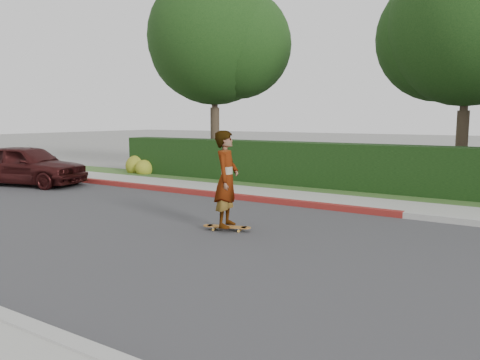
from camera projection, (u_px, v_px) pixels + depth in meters
The scene contains 14 objects.
ground at pixel (283, 255), 7.90m from camera, with size 120.00×120.00×0.00m, color slate.
road at pixel (283, 255), 7.90m from camera, with size 60.00×8.00×0.01m, color #2D2D30.
curb_near at pixel (85, 353), 4.47m from camera, with size 60.00×0.20×0.15m, color #9E9E99.
curb_far at pixel (361, 210), 11.31m from camera, with size 60.00×0.20×0.15m, color #9E9E99.
curb_red_section at pixel (197, 193), 13.98m from camera, with size 12.00×0.21×0.15m, color maroon.
sidewalk_far at pixel (372, 205), 12.06m from camera, with size 60.00×1.60×0.12m, color gray.
planting_strip at pixel (389, 197), 13.40m from camera, with size 60.00×1.60×0.10m, color #2D4C1E.
hedge at pixel (303, 165), 15.41m from camera, with size 15.00×1.00×1.50m, color black.
flowering_shrub at pixel (139, 167), 18.83m from camera, with size 1.40×1.00×0.90m.
tree_left at pixel (217, 42), 18.47m from camera, with size 5.99×5.21×8.00m.
tree_center at pixel (469, 31), 14.12m from camera, with size 5.66×4.84×7.44m.
skateboard at pixel (227, 227), 9.54m from camera, with size 1.01×0.51×0.09m.
skateboarder at pixel (227, 179), 9.41m from camera, with size 0.71×0.47×1.95m, color white.
car_maroon at pixel (28, 165), 15.93m from camera, with size 1.65×4.10×1.40m, color #341110.
Camera 1 is at (3.52, -6.84, 2.31)m, focal length 35.00 mm.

